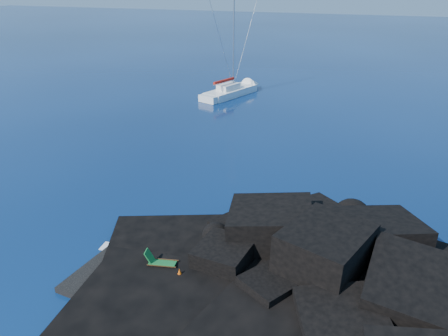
{
  "coord_description": "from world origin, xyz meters",
  "views": [
    {
      "loc": [
        15.16,
        -16.82,
        15.86
      ],
      "look_at": [
        4.41,
        12.79,
        2.0
      ],
      "focal_mm": 35.0,
      "sensor_mm": 36.0,
      "label": 1
    }
  ],
  "objects": [
    {
      "name": "headland",
      "position": [
        13.0,
        3.0,
        0.0
      ],
      "size": [
        24.0,
        24.0,
        3.6
      ],
      "primitive_type": null,
      "color": "black",
      "rests_on": "ground"
    },
    {
      "name": "marker_cone",
      "position": [
        6.02,
        1.06,
        0.66
      ],
      "size": [
        0.53,
        0.53,
        0.62
      ],
      "primitive_type": "cone",
      "rotation": [
        0.0,
        0.0,
        0.4
      ],
      "color": "#E3550B",
      "rests_on": "beach"
    },
    {
      "name": "towel",
      "position": [
        5.02,
        -0.29,
        0.37
      ],
      "size": [
        1.82,
        1.06,
        0.05
      ],
      "primitive_type": "cube",
      "rotation": [
        0.0,
        0.0,
        -0.15
      ],
      "color": "white",
      "rests_on": "beach"
    },
    {
      "name": "sunbather",
      "position": [
        5.02,
        -0.29,
        0.5
      ],
      "size": [
        1.64,
        0.63,
        0.21
      ],
      "primitive_type": null,
      "rotation": [
        0.0,
        0.0,
        -0.15
      ],
      "color": "tan",
      "rests_on": "towel"
    },
    {
      "name": "surf_foam",
      "position": [
        5.0,
        5.0,
        0.0
      ],
      "size": [
        10.0,
        8.0,
        0.06
      ],
      "primitive_type": null,
      "color": "white",
      "rests_on": "ground"
    },
    {
      "name": "beach",
      "position": [
        4.5,
        0.5,
        0.0
      ],
      "size": [
        9.08,
        6.86,
        0.7
      ],
      "primitive_type": "cube",
      "rotation": [
        0.0,
        0.0,
        -0.1
      ],
      "color": "black",
      "rests_on": "ground"
    },
    {
      "name": "ground",
      "position": [
        0.0,
        0.0,
        0.0
      ],
      "size": [
        400.0,
        400.0,
        0.0
      ],
      "primitive_type": "plane",
      "color": "#031335",
      "rests_on": "ground"
    },
    {
      "name": "sailboat",
      "position": [
        -5.13,
        41.96,
        0.0
      ],
      "size": [
        7.33,
        14.22,
        14.7
      ],
      "primitive_type": null,
      "rotation": [
        0.0,
        0.0,
        -0.33
      ],
      "color": "white",
      "rests_on": "ground"
    },
    {
      "name": "deck_chair",
      "position": [
        4.73,
        1.54,
        0.96
      ],
      "size": [
        1.89,
        1.13,
        1.22
      ],
      "primitive_type": null,
      "rotation": [
        0.0,
        0.0,
        0.21
      ],
      "color": "#186D2E",
      "rests_on": "beach"
    }
  ]
}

